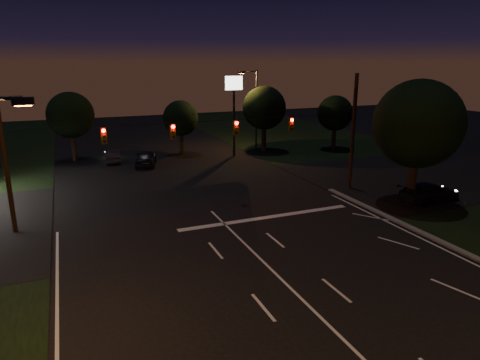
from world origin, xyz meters
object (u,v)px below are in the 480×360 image
car_oncoming_a (146,158)px  car_oncoming_b (113,156)px  car_cross (429,192)px  tree_right_near (416,125)px  utility_pole_right (349,188)px

car_oncoming_a → car_oncoming_b: (-2.82, 2.75, -0.13)m
car_oncoming_b → car_cross: size_ratio=0.82×
car_oncoming_b → car_oncoming_a: bearing=139.5°
car_cross → tree_right_near: bearing=82.4°
utility_pole_right → car_oncoming_a: 19.67m
tree_right_near → car_oncoming_a: (-15.18, 18.97, -4.90)m
utility_pole_right → car_oncoming_b: 23.60m
car_cross → utility_pole_right: bearing=31.0°
car_oncoming_a → car_cross: size_ratio=0.95×
car_oncoming_a → car_cross: car_oncoming_a is taller
utility_pole_right → car_oncoming_b: bearing=134.3°
utility_pole_right → car_oncoming_b: utility_pole_right is taller
utility_pole_right → car_oncoming_b: (-16.47, 16.89, 0.65)m
car_oncoming_b → car_cross: (19.75, -21.89, 0.05)m
utility_pole_right → car_oncoming_a: size_ratio=1.97×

